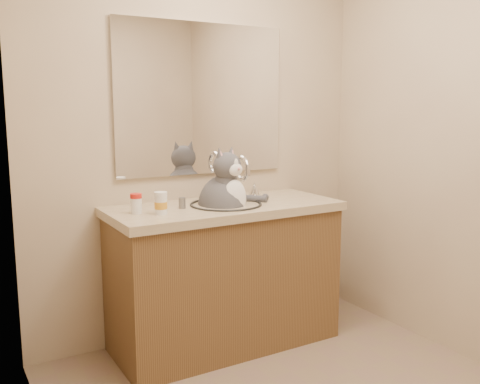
# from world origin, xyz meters

# --- Properties ---
(room) EXTENTS (2.22, 2.52, 2.42)m
(room) POSITION_xyz_m (0.00, 0.00, 1.20)
(room) COLOR #836B5B
(room) RESTS_ON ground
(vanity) EXTENTS (1.34, 0.59, 1.12)m
(vanity) POSITION_xyz_m (0.00, 0.96, 0.44)
(vanity) COLOR brown
(vanity) RESTS_ON ground
(mirror) EXTENTS (1.10, 0.02, 0.90)m
(mirror) POSITION_xyz_m (0.00, 1.24, 1.45)
(mirror) COLOR white
(mirror) RESTS_ON room
(shower_curtain) EXTENTS (0.02, 1.30, 1.93)m
(shower_curtain) POSITION_xyz_m (-1.05, 0.10, 1.03)
(shower_curtain) COLOR #C2B193
(shower_curtain) RESTS_ON ground
(cat) EXTENTS (0.45, 0.37, 0.54)m
(cat) POSITION_xyz_m (-0.01, 0.96, 0.87)
(cat) COLOR #4E4E53
(cat) RESTS_ON vanity
(pill_bottle_redcap) EXTENTS (0.06, 0.06, 0.11)m
(pill_bottle_redcap) POSITION_xyz_m (-0.53, 0.97, 0.90)
(pill_bottle_redcap) COLOR white
(pill_bottle_redcap) RESTS_ON vanity
(pill_bottle_orange) EXTENTS (0.09, 0.09, 0.12)m
(pill_bottle_orange) POSITION_xyz_m (-0.42, 0.89, 0.91)
(pill_bottle_orange) COLOR white
(pill_bottle_orange) RESTS_ON vanity
(grey_canister) EXTENTS (0.05, 0.05, 0.06)m
(grey_canister) POSITION_xyz_m (-0.26, 0.98, 0.88)
(grey_canister) COLOR slate
(grey_canister) RESTS_ON vanity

